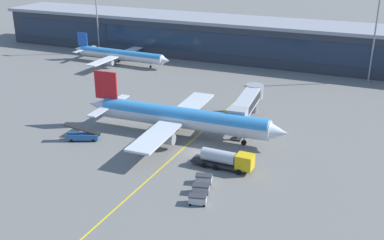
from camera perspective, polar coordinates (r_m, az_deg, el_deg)
The scene contains 13 objects.
ground_plane at distance 86.51m, azimuth 0.75°, elevation -3.93°, with size 700.00×700.00×0.00m, color slate.
apron_lead_in_line at distance 89.29m, azimuth -0.63°, elevation -3.08°, with size 0.30×80.00×0.01m, color yellow.
terminal_building at distance 152.54m, azimuth 6.62°, elevation 9.72°, with size 176.14×19.38×12.43m.
main_airliner at distance 92.19m, azimuth -1.33°, elevation 0.30°, with size 42.41×33.51×11.48m.
jet_bridge at distance 98.20m, azimuth 6.74°, elevation 2.13°, with size 5.03×19.65×6.49m.
fuel_tanker at distance 80.03m, azimuth 4.25°, elevation -4.83°, with size 10.85×2.88×3.25m.
belt_loader at distance 93.44m, azimuth -13.16°, elevation -1.86°, with size 6.85×4.14×3.49m.
baggage_cart_0 at distance 70.38m, azimuth 0.70°, elevation -9.65°, with size 2.94×2.14×1.48m.
baggage_cart_1 at distance 73.10m, azimuth 1.09°, elevation -8.36°, with size 2.94×2.14×1.48m.
baggage_cart_2 at distance 75.86m, azimuth 1.46°, elevation -7.17°, with size 2.94×2.14×1.48m.
commuter_jet_far at distance 147.42m, azimuth -8.77°, elevation 7.90°, with size 34.94×27.83×8.59m.
apron_light_mast_0 at distance 160.92m, azimuth -11.54°, elevation 12.75°, with size 2.80×0.50×23.38m.
apron_light_mast_1 at distance 133.33m, azimuth 21.50°, elevation 10.35°, with size 2.80×0.50×25.19m.
Camera 1 is at (29.49, -72.27, 37.31)m, focal length 43.73 mm.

